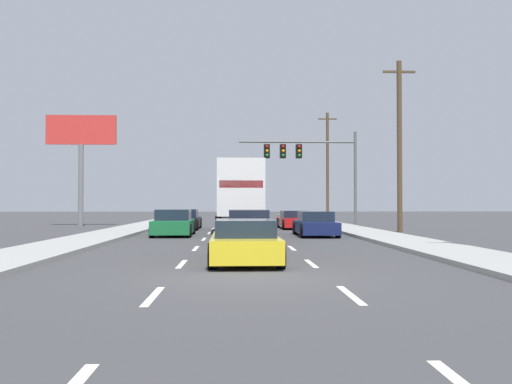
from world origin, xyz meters
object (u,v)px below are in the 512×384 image
at_px(traffic_signal_mast, 302,156).
at_px(car_green, 174,224).
at_px(roadside_billboard, 81,145).
at_px(car_black, 185,220).
at_px(box_truck, 239,193).
at_px(utility_pole_far, 328,165).
at_px(car_red, 294,220).
at_px(car_navy, 315,225).
at_px(car_maroon, 248,227).
at_px(utility_pole_mid, 399,144).
at_px(car_yellow, 245,242).

bearing_deg(traffic_signal_mast, car_green, -124.88).
bearing_deg(roadside_billboard, car_black, -31.38).
height_order(car_black, roadside_billboard, roadside_billboard).
xyz_separation_m(car_green, box_truck, (3.24, 3.37, 1.57)).
xyz_separation_m(car_black, box_truck, (3.33, -3.43, 1.59)).
bearing_deg(car_black, utility_pole_far, 57.54).
bearing_deg(car_red, box_truck, -130.02).
bearing_deg(car_black, car_navy, -45.57).
distance_m(car_green, box_truck, 4.93).
height_order(car_maroon, utility_pole_far, utility_pole_far).
relative_size(car_maroon, utility_pole_mid, 0.50).
height_order(car_maroon, roadside_billboard, roadside_billboard).
bearing_deg(car_black, car_yellow, -79.91).
bearing_deg(car_navy, traffic_signal_mast, 86.40).
relative_size(car_maroon, car_red, 1.08).
bearing_deg(box_truck, traffic_signal_mast, 59.90).
bearing_deg(car_maroon, box_truck, 92.34).
bearing_deg(car_yellow, utility_pole_mid, 59.70).
distance_m(car_black, roadside_billboard, 10.26).
relative_size(car_green, car_red, 0.96).
height_order(car_red, roadside_billboard, roadside_billboard).
distance_m(car_black, car_red, 6.84).
distance_m(car_red, utility_pole_mid, 8.28).
xyz_separation_m(car_green, car_yellow, (3.28, -12.13, -0.05)).
height_order(car_black, utility_pole_mid, utility_pole_mid).
height_order(traffic_signal_mast, utility_pole_mid, utility_pole_mid).
height_order(box_truck, car_maroon, box_truck).
relative_size(box_truck, car_yellow, 1.69).
distance_m(box_truck, traffic_signal_mast, 9.17).
height_order(car_black, box_truck, box_truck).
height_order(car_red, car_navy, car_navy).
relative_size(car_green, box_truck, 0.54).
xyz_separation_m(car_yellow, traffic_signal_mast, (4.36, 23.08, 4.32)).
bearing_deg(car_black, car_maroon, -71.88).
bearing_deg(car_yellow, car_navy, 72.79).
height_order(car_navy, traffic_signal_mast, traffic_signal_mast).
height_order(car_maroon, car_red, car_maroon).
bearing_deg(utility_pole_mid, traffic_signal_mast, 119.23).
relative_size(car_red, car_navy, 1.00).
relative_size(car_red, traffic_signal_mast, 0.53).
xyz_separation_m(car_red, traffic_signal_mast, (0.92, 3.44, 4.33)).
xyz_separation_m(box_truck, roadside_billboard, (-10.93, 8.07, 3.50)).
distance_m(utility_pole_far, roadside_billboard, 24.21).
distance_m(box_truck, utility_pole_mid, 9.28).
height_order(car_green, car_navy, car_green).
height_order(car_green, traffic_signal_mast, traffic_signal_mast).
height_order(car_green, car_yellow, car_green).
distance_m(car_yellow, traffic_signal_mast, 23.88).
distance_m(box_truck, car_navy, 5.48).
distance_m(car_red, roadside_billboard, 15.79).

